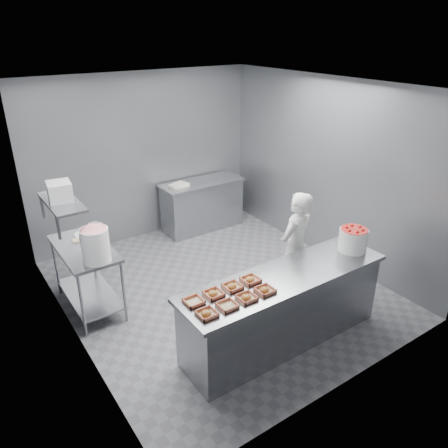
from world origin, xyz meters
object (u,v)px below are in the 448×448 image
(prep_table, at_px, (87,268))
(tray_6, at_px, (232,286))
(tray_2, at_px, (247,297))
(tray_3, at_px, (265,290))
(tray_0, at_px, (207,313))
(strawberry_tub, at_px, (353,239))
(service_counter, at_px, (284,308))
(tray_4, at_px, (194,301))
(tray_1, at_px, (227,305))
(glaze_bucket, at_px, (95,244))
(worker, at_px, (295,248))
(tray_5, at_px, (213,294))
(appliance, at_px, (60,191))
(tray_7, at_px, (250,280))
(back_counter, at_px, (202,205))

(prep_table, xyz_separation_m, tray_6, (1.01, -1.83, 0.33))
(tray_2, bearing_deg, tray_3, 0.00)
(tray_0, xyz_separation_m, strawberry_tub, (2.20, 0.12, 0.13))
(service_counter, height_order, tray_4, tray_4)
(prep_table, height_order, tray_3, tray_3)
(tray_1, bearing_deg, tray_2, -0.00)
(tray_1, relative_size, tray_6, 1.00)
(glaze_bucket, bearing_deg, worker, -21.35)
(tray_3, bearing_deg, tray_6, 133.96)
(service_counter, distance_m, tray_5, 1.01)
(tray_0, distance_m, appliance, 2.33)
(prep_table, height_order, tray_7, tray_7)
(tray_1, xyz_separation_m, appliance, (-0.94, 2.09, 0.76))
(service_counter, height_order, back_counter, same)
(tray_1, distance_m, tray_4, 0.35)
(tray_5, bearing_deg, service_counter, -8.01)
(service_counter, xyz_separation_m, tray_3, (-0.40, -0.12, 0.47))
(tray_6, xyz_separation_m, tray_7, (0.24, 0.00, 0.00))
(tray_3, distance_m, appliance, 2.64)
(tray_4, xyz_separation_m, strawberry_tub, (2.20, -0.13, 0.13))
(tray_0, bearing_deg, glaze_bucket, 106.97)
(prep_table, relative_size, worker, 0.77)
(service_counter, height_order, tray_2, tray_2)
(service_counter, height_order, tray_5, tray_5)
(tray_5, relative_size, strawberry_tub, 0.54)
(prep_table, distance_m, tray_4, 1.93)
(tray_6, relative_size, tray_7, 1.00)
(tray_2, bearing_deg, tray_4, 152.44)
(tray_5, bearing_deg, prep_table, 112.75)
(strawberry_tub, bearing_deg, tray_3, -175.56)
(strawberry_tub, xyz_separation_m, glaze_bucket, (-2.70, 1.52, 0.06))
(tray_7, bearing_deg, service_counter, -17.10)
(service_counter, distance_m, tray_7, 0.63)
(back_counter, height_order, tray_4, tray_4)
(worker, distance_m, glaze_bucket, 2.52)
(tray_0, height_order, strawberry_tub, strawberry_tub)
(glaze_bucket, bearing_deg, tray_4, -70.09)
(tray_2, bearing_deg, appliance, 119.34)
(tray_6, distance_m, tray_7, 0.24)
(tray_2, distance_m, glaze_bucket, 1.92)
(tray_1, xyz_separation_m, tray_5, (-0.00, 0.25, 0.00))
(back_counter, bearing_deg, strawberry_tub, -86.84)
(tray_5, height_order, worker, worker)
(back_counter, distance_m, tray_0, 3.96)
(worker, bearing_deg, tray_1, 10.32)
(tray_5, height_order, tray_7, same)
(back_counter, xyz_separation_m, tray_6, (-1.54, -3.13, 0.47))
(tray_3, bearing_deg, service_counter, 17.09)
(tray_0, distance_m, tray_3, 0.72)
(tray_0, height_order, appliance, appliance)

